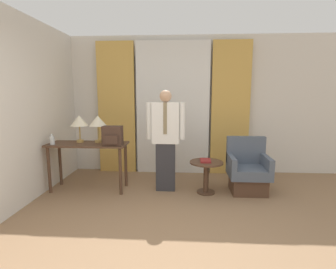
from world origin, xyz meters
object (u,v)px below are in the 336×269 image
side_table (206,172)px  backpack (112,136)px  armchair (248,172)px  table_lamp_right (98,122)px  book (205,161)px  table_lamp_left (79,122)px  desk (88,151)px  person (166,137)px  bottle_near_edge (52,140)px

side_table → backpack: bearing=-176.1°
backpack → armchair: bearing=5.5°
table_lamp_right → book: bearing=-3.7°
table_lamp_left → side_table: table_lamp_left is taller
table_lamp_left → backpack: table_lamp_left is taller
desk → table_lamp_left: bearing=150.6°
table_lamp_left → person: person is taller
bottle_near_edge → book: (2.44, 0.11, -0.32)m
person → table_lamp_left: bearing=178.8°
armchair → book: bearing=-172.2°
backpack → person: 0.84m
armchair → book: 0.73m
table_lamp_right → bottle_near_edge: table_lamp_right is taller
desk → bottle_near_edge: (-0.52, -0.13, 0.19)m
table_lamp_left → armchair: (2.77, -0.02, -0.80)m
bottle_near_edge → backpack: size_ratio=0.54×
bottle_near_edge → armchair: (3.13, 0.20, -0.52)m
table_lamp_left → backpack: 0.68m
table_lamp_left → bottle_near_edge: (-0.37, -0.22, -0.28)m
bottle_near_edge → book: 2.46m
armchair → bottle_near_edge: bearing=-176.3°
bottle_near_edge → table_lamp_right: bearing=17.9°
backpack → table_lamp_right: bearing=143.0°
backpack → table_lamp_left: bearing=159.8°
table_lamp_left → book: table_lamp_left is taller
table_lamp_left → side_table: bearing=-3.5°
side_table → bottle_near_edge: bearing=-177.8°
backpack → side_table: (1.47, 0.10, -0.58)m
side_table → table_lamp_right: bearing=175.9°
desk → armchair: size_ratio=1.45×
table_lamp_left → book: 2.16m
table_lamp_left → book: bearing=-3.1°
backpack → armchair: size_ratio=0.35×
table_lamp_right → armchair: bearing=-0.4°
person → bottle_near_edge: bearing=-173.9°
bottle_near_edge → side_table: bottle_near_edge is taller
armchair → person: bearing=-179.6°
desk → table_lamp_right: 0.51m
table_lamp_right → backpack: table_lamp_right is taller
desk → book: 1.92m
book → table_lamp_right: bearing=176.3°
backpack → armchair: (2.15, 0.21, -0.61)m
desk → bottle_near_edge: bottle_near_edge is taller
armchair → side_table: armchair is taller
table_lamp_left → table_lamp_right: (0.31, 0.00, 0.00)m
bottle_near_edge → person: size_ratio=0.10×
desk → backpack: backpack is taller
desk → backpack: 0.55m
table_lamp_left → table_lamp_right: same height
person → backpack: bearing=-166.4°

